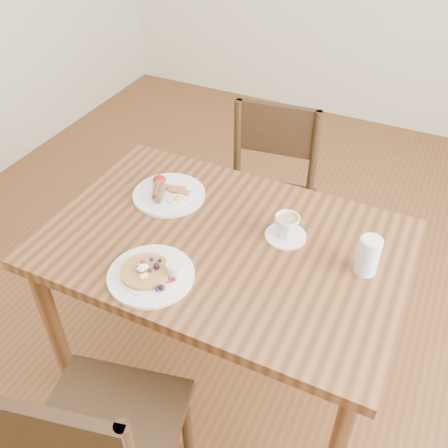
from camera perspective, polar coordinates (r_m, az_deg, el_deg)
name	(u,v)px	position (r m, az deg, el deg)	size (l,w,h in m)	color
ground	(224,369)	(2.24, 0.00, -16.29)	(5.00, 5.00, 0.00)	brown
dining_table	(224,261)	(1.74, 0.00, -4.27)	(1.20, 0.80, 0.75)	brown
chair_near	(97,440)	(1.58, -14.33, -22.85)	(0.50, 0.50, 0.88)	#3A2615
chair_far	(266,195)	(2.32, 4.85, 3.37)	(0.47, 0.47, 0.88)	#3A2615
pancake_plate	(153,273)	(1.56, -8.17, -5.60)	(0.27, 0.27, 0.06)	white
breakfast_plate	(168,193)	(1.87, -6.43, 3.51)	(0.27, 0.27, 0.04)	white
teacup_saucer	(286,228)	(1.68, 7.15, -0.45)	(0.14, 0.14, 0.09)	white
water_glass	(368,256)	(1.59, 16.15, -3.51)	(0.07, 0.07, 0.13)	silver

